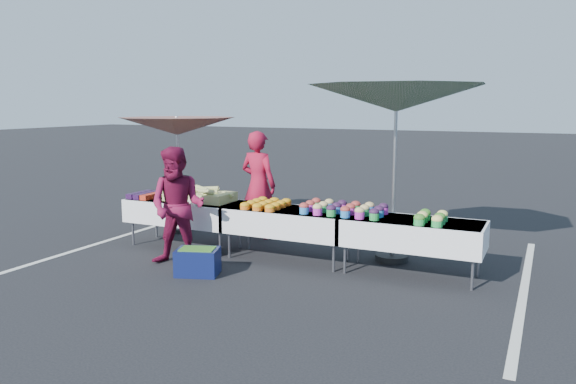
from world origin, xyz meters
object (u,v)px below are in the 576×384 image
at_px(storage_bin, 198,261).
at_px(table_center, 288,220).
at_px(customer, 178,207).
at_px(umbrella_left, 177,127).
at_px(table_left, 185,210).
at_px(table_right, 412,232).
at_px(vendor, 258,185).
at_px(umbrella_right, 396,100).

bearing_deg(storage_bin, table_center, 38.08).
xyz_separation_m(customer, storage_bin, (0.51, -0.28, -0.65)).
bearing_deg(umbrella_left, table_center, -17.74).
bearing_deg(table_left, table_right, 0.00).
bearing_deg(vendor, table_left, 61.70).
height_order(umbrella_right, storage_bin, umbrella_right).
distance_m(table_center, table_right, 1.80).
height_order(table_center, vendor, vendor).
bearing_deg(table_center, vendor, 135.00).
distance_m(vendor, umbrella_right, 2.85).
height_order(table_left, table_right, same).
relative_size(table_center, storage_bin, 2.87).
height_order(customer, umbrella_left, umbrella_left).
bearing_deg(umbrella_left, vendor, 9.49).
height_order(table_left, vendor, vendor).
relative_size(umbrella_left, umbrella_right, 0.77).
distance_m(vendor, storage_bin, 2.35).
relative_size(table_right, vendor, 1.03).
relative_size(table_center, vendor, 1.03).
bearing_deg(umbrella_left, umbrella_right, -3.05).
xyz_separation_m(table_left, vendor, (0.76, 1.04, 0.32)).
bearing_deg(table_right, umbrella_left, 169.46).
height_order(table_center, customer, customer).
xyz_separation_m(table_right, umbrella_left, (-4.30, 0.80, 1.27)).
bearing_deg(storage_bin, table_left, 112.38).
distance_m(table_right, customer, 3.22).
relative_size(table_left, table_right, 1.00).
distance_m(table_center, vendor, 1.51).
xyz_separation_m(table_left, table_center, (1.80, 0.00, 0.00)).
bearing_deg(storage_bin, umbrella_left, 112.46).
bearing_deg(vendor, storage_bin, 104.53).
bearing_deg(table_left, table_center, 0.00).
distance_m(table_right, umbrella_left, 4.55).
distance_m(table_left, umbrella_right, 3.68).
bearing_deg(table_right, umbrella_right, 124.63).
xyz_separation_m(vendor, umbrella_left, (-1.46, -0.24, 0.95)).
distance_m(umbrella_left, umbrella_right, 3.92).
relative_size(vendor, storage_bin, 2.79).
bearing_deg(vendor, umbrella_left, 17.14).
relative_size(table_left, vendor, 1.03).
bearing_deg(customer, table_right, 3.43).
xyz_separation_m(table_center, storage_bin, (-0.77, -1.18, -0.40)).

